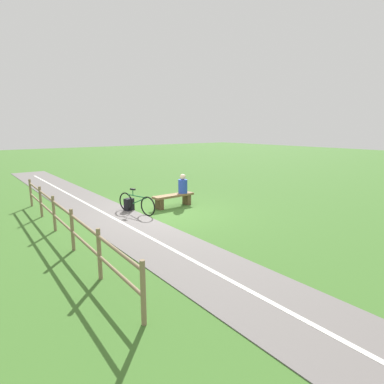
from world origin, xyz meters
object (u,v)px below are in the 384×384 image
Objects in this scene: bench at (173,198)px; backpack at (129,205)px; person_seated at (183,185)px; bicycle at (136,203)px.

bench is 1.63m from backpack.
bicycle is (1.96, 0.04, -0.41)m from person_seated.
bicycle is at bearing 0.30° from person_seated.
person_seated is 2.11m from backpack.
bicycle is (1.53, 0.04, 0.04)m from bench.
person_seated is 1.64× the size of backpack.
bicycle is at bearing 0.39° from bench.
bicycle reaches higher than bench.
bench is 1.53m from bicycle.
bicycle is at bearing 93.45° from backpack.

